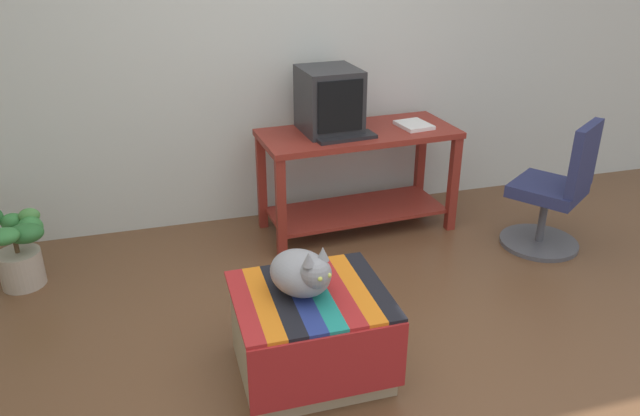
% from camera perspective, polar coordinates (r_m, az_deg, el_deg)
% --- Properties ---
extents(ground_plane, '(14.00, 14.00, 0.00)m').
position_cam_1_polar(ground_plane, '(3.05, 4.52, -16.06)').
color(ground_plane, brown).
extents(back_wall, '(8.00, 0.10, 2.60)m').
position_cam_1_polar(back_wall, '(4.33, -4.66, 15.59)').
color(back_wall, silver).
rests_on(back_wall, ground_plane).
extents(desk, '(1.37, 0.65, 0.73)m').
position_cam_1_polar(desk, '(4.25, 3.52, 4.16)').
color(desk, maroon).
rests_on(desk, ground_plane).
extents(tv_monitor, '(0.39, 0.44, 0.42)m').
position_cam_1_polar(tv_monitor, '(4.11, 0.86, 9.95)').
color(tv_monitor, '#28282B').
rests_on(tv_monitor, desk).
extents(keyboard, '(0.41, 0.19, 0.02)m').
position_cam_1_polar(keyboard, '(4.00, 2.38, 6.62)').
color(keyboard, black).
rests_on(keyboard, desk).
extents(book, '(0.23, 0.26, 0.03)m').
position_cam_1_polar(book, '(4.30, 8.75, 7.65)').
color(book, white).
rests_on(book, desk).
extents(ottoman_with_blanket, '(0.71, 0.64, 0.44)m').
position_cam_1_polar(ottoman_with_blanket, '(2.98, -0.86, -11.58)').
color(ottoman_with_blanket, tan).
rests_on(ottoman_with_blanket, ground_plane).
extents(cat, '(0.36, 0.42, 0.27)m').
position_cam_1_polar(cat, '(2.81, -1.60, -6.04)').
color(cat, gray).
rests_on(cat, ottoman_with_blanket).
extents(potted_plant, '(0.40, 0.37, 0.59)m').
position_cam_1_polar(potted_plant, '(4.05, -26.38, -3.34)').
color(potted_plant, '#B7A893').
rests_on(potted_plant, ground_plane).
extents(office_chair, '(0.58, 0.58, 0.89)m').
position_cam_1_polar(office_chair, '(4.29, 21.11, 1.15)').
color(office_chair, '#4C4C51').
rests_on(office_chair, ground_plane).
extents(pen, '(0.07, 0.13, 0.01)m').
position_cam_1_polar(pen, '(4.37, 9.22, 7.77)').
color(pen, '#B7B7BC').
rests_on(pen, desk).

